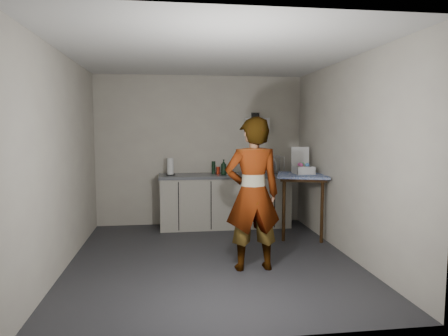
{
  "coord_description": "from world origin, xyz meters",
  "views": [
    {
      "loc": [
        -0.52,
        -5.0,
        1.7
      ],
      "look_at": [
        0.22,
        0.45,
        1.14
      ],
      "focal_mm": 32.0,
      "sensor_mm": 36.0,
      "label": 1
    }
  ],
  "objects": [
    {
      "name": "ground",
      "position": [
        0.0,
        0.0,
        0.0
      ],
      "size": [
        4.0,
        4.0,
        0.0
      ],
      "primitive_type": "plane",
      "color": "#28282D",
      "rests_on": "ground"
    },
    {
      "name": "wall_back",
      "position": [
        0.0,
        1.99,
        1.3
      ],
      "size": [
        3.6,
        0.02,
        2.6
      ],
      "primitive_type": "cube",
      "color": "beige",
      "rests_on": "ground"
    },
    {
      "name": "wall_right",
      "position": [
        1.79,
        0.0,
        1.3
      ],
      "size": [
        0.02,
        4.0,
        2.6
      ],
      "primitive_type": "cube",
      "color": "beige",
      "rests_on": "ground"
    },
    {
      "name": "wall_left",
      "position": [
        -1.79,
        0.0,
        1.3
      ],
      "size": [
        0.02,
        4.0,
        2.6
      ],
      "primitive_type": "cube",
      "color": "beige",
      "rests_on": "ground"
    },
    {
      "name": "ceiling",
      "position": [
        0.0,
        0.0,
        2.6
      ],
      "size": [
        3.6,
        4.0,
        0.01
      ],
      "primitive_type": "cube",
      "color": "white",
      "rests_on": "wall_back"
    },
    {
      "name": "kitchen_counter",
      "position": [
        0.4,
        1.7,
        0.43
      ],
      "size": [
        2.24,
        0.62,
        0.91
      ],
      "color": "black",
      "rests_on": "ground"
    },
    {
      "name": "wall_shelf",
      "position": [
        1.0,
        1.92,
        1.75
      ],
      "size": [
        0.42,
        0.18,
        0.37
      ],
      "color": "white",
      "rests_on": "ground"
    },
    {
      "name": "side_table",
      "position": [
        1.5,
        0.89,
        0.86
      ],
      "size": [
        0.95,
        0.95,
        0.98
      ],
      "rotation": [
        0.0,
        0.0,
        -0.29
      ],
      "color": "#35200C",
      "rests_on": "ground"
    },
    {
      "name": "standing_man",
      "position": [
        0.44,
        -0.41,
        0.91
      ],
      "size": [
        0.68,
        0.46,
        1.83
      ],
      "primitive_type": "imported",
      "rotation": [
        0.0,
        0.0,
        3.18
      ],
      "color": "#B2A593",
      "rests_on": "ground"
    },
    {
      "name": "soap_bottle",
      "position": [
        0.36,
        1.6,
        1.04
      ],
      "size": [
        0.12,
        0.12,
        0.26
      ],
      "primitive_type": "imported",
      "rotation": [
        0.0,
        0.0,
        0.27
      ],
      "color": "black",
      "rests_on": "kitchen_counter"
    },
    {
      "name": "soda_can",
      "position": [
        0.29,
        1.74,
        0.97
      ],
      "size": [
        0.07,
        0.07,
        0.12
      ],
      "primitive_type": "cylinder",
      "color": "red",
      "rests_on": "kitchen_counter"
    },
    {
      "name": "dark_bottle",
      "position": [
        0.21,
        1.75,
        1.02
      ],
      "size": [
        0.06,
        0.06,
        0.22
      ],
      "primitive_type": "cylinder",
      "color": "black",
      "rests_on": "kitchen_counter"
    },
    {
      "name": "paper_towel",
      "position": [
        -0.53,
        1.68,
        1.05
      ],
      "size": [
        0.16,
        0.16,
        0.29
      ],
      "color": "black",
      "rests_on": "kitchen_counter"
    },
    {
      "name": "dish_rack",
      "position": [
        1.2,
        1.73,
        0.98
      ],
      "size": [
        0.44,
        0.33,
        0.3
      ],
      "color": "silver",
      "rests_on": "kitchen_counter"
    },
    {
      "name": "bakery_box",
      "position": [
        1.53,
        0.97,
        1.08
      ],
      "size": [
        0.3,
        0.31,
        0.41
      ],
      "rotation": [
        0.0,
        0.0,
        0.03
      ],
      "color": "white",
      "rests_on": "side_table"
    }
  ]
}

